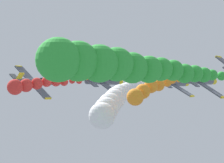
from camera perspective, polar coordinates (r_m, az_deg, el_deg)
The scene contains 8 objects.
airplane_lead at distance 83.79m, azimuth 7.70°, elevation -0.18°, with size 8.49×10.35×5.04m.
smoke_trail_lead at distance 62.87m, azimuth 0.42°, elevation -2.44°, with size 6.59×23.42×6.93m.
airplane_left_inner at distance 80.13m, azimuth -1.08°, elevation 0.02°, with size 8.30×10.35×5.37m.
smoke_trail_left_inner at distance 69.46m, azimuth -9.66°, elevation -0.36°, with size 4.31×13.28×2.86m.
airplane_right_inner at distance 70.34m, azimuth 10.92°, elevation 0.14°, with size 8.31×10.35×5.35m.
smoke_trail_right_inner at distance 57.01m, azimuth 4.61°, elevation -1.00°, with size 2.08×12.55×3.92m.
airplane_left_outer at distance 81.49m, azimuth -9.56°, elevation 0.00°, with size 7.72×10.35×6.22m.
smoke_trail_right_outer at distance 38.97m, azimuth 0.51°, elevation 2.04°, with size 6.66×26.44×3.52m.
Camera 1 is at (42.62, -60.97, 63.09)m, focal length 73.08 mm.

